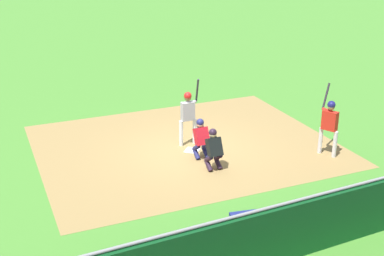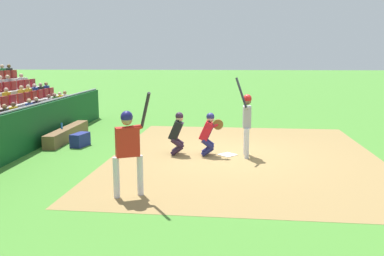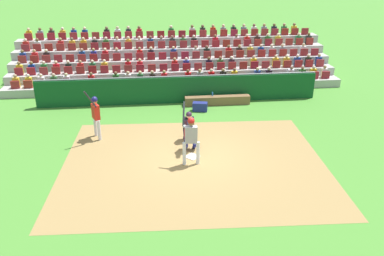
{
  "view_description": "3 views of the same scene",
  "coord_description": "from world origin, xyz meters",
  "px_view_note": "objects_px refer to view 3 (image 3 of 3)",
  "views": [
    {
      "loc": [
        -6.66,
        -13.8,
        6.76
      ],
      "look_at": [
        -0.16,
        -0.32,
        0.93
      ],
      "focal_mm": 48.46,
      "sensor_mm": 36.0,
      "label": 1
    },
    {
      "loc": [
        11.6,
        -0.31,
        2.87
      ],
      "look_at": [
        0.05,
        -1.05,
        0.82
      ],
      "focal_mm": 37.45,
      "sensor_mm": 36.0,
      "label": 2
    },
    {
      "loc": [
        1.49,
        13.4,
        7.04
      ],
      "look_at": [
        -0.05,
        -0.56,
        0.95
      ],
      "focal_mm": 37.71,
      "sensor_mm": 36.0,
      "label": 3
    }
  ],
  "objects_px": {
    "batter_at_plate": "(191,135)",
    "water_bottle_on_bench": "(212,94)",
    "dugout_bench": "(217,100)",
    "equipment_duffel_bag": "(200,107)",
    "home_plate_umpire": "(189,124)",
    "catcher_crouching": "(190,133)",
    "home_plate_marker": "(192,157)",
    "on_deck_batter": "(96,113)"
  },
  "relations": [
    {
      "from": "catcher_crouching",
      "to": "home_plate_marker",
      "type": "bearing_deg",
      "value": 93.36
    },
    {
      "from": "home_plate_marker",
      "to": "catcher_crouching",
      "type": "bearing_deg",
      "value": -86.64
    },
    {
      "from": "home_plate_marker",
      "to": "home_plate_umpire",
      "type": "relative_size",
      "value": 0.34
    },
    {
      "from": "equipment_duffel_bag",
      "to": "on_deck_batter",
      "type": "relative_size",
      "value": 0.32
    },
    {
      "from": "catcher_crouching",
      "to": "water_bottle_on_bench",
      "type": "bearing_deg",
      "value": -108.26
    },
    {
      "from": "catcher_crouching",
      "to": "water_bottle_on_bench",
      "type": "xyz_separation_m",
      "value": [
        -1.68,
        -5.09,
        -0.18
      ]
    },
    {
      "from": "home_plate_umpire",
      "to": "equipment_duffel_bag",
      "type": "bearing_deg",
      "value": -105.09
    },
    {
      "from": "dugout_bench",
      "to": "equipment_duffel_bag",
      "type": "height_order",
      "value": "dugout_bench"
    },
    {
      "from": "water_bottle_on_bench",
      "to": "catcher_crouching",
      "type": "bearing_deg",
      "value": 71.74
    },
    {
      "from": "home_plate_marker",
      "to": "water_bottle_on_bench",
      "type": "xyz_separation_m",
      "value": [
        -1.65,
        -5.66,
        0.52
      ]
    },
    {
      "from": "batter_at_plate",
      "to": "water_bottle_on_bench",
      "type": "distance_m",
      "value": 6.47
    },
    {
      "from": "home_plate_umpire",
      "to": "water_bottle_on_bench",
      "type": "distance_m",
      "value": 4.47
    },
    {
      "from": "dugout_bench",
      "to": "equipment_duffel_bag",
      "type": "relative_size",
      "value": 4.68
    },
    {
      "from": "catcher_crouching",
      "to": "dugout_bench",
      "type": "relative_size",
      "value": 0.39
    },
    {
      "from": "batter_at_plate",
      "to": "catcher_crouching",
      "type": "height_order",
      "value": "batter_at_plate"
    },
    {
      "from": "on_deck_batter",
      "to": "home_plate_marker",
      "type": "bearing_deg",
      "value": 150.18
    },
    {
      "from": "water_bottle_on_bench",
      "to": "equipment_duffel_bag",
      "type": "height_order",
      "value": "water_bottle_on_bench"
    },
    {
      "from": "catcher_crouching",
      "to": "equipment_duffel_bag",
      "type": "bearing_deg",
      "value": -102.54
    },
    {
      "from": "home_plate_umpire",
      "to": "on_deck_batter",
      "type": "bearing_deg",
      "value": -9.6
    },
    {
      "from": "home_plate_marker",
      "to": "dugout_bench",
      "type": "xyz_separation_m",
      "value": [
        -1.89,
        -5.56,
        0.2
      ]
    },
    {
      "from": "dugout_bench",
      "to": "equipment_duffel_bag",
      "type": "distance_m",
      "value": 1.27
    },
    {
      "from": "dugout_bench",
      "to": "batter_at_plate",
      "type": "bearing_deg",
      "value": 71.79
    },
    {
      "from": "batter_at_plate",
      "to": "dugout_bench",
      "type": "distance_m",
      "value": 6.48
    },
    {
      "from": "home_plate_marker",
      "to": "home_plate_umpire",
      "type": "bearing_deg",
      "value": -90.71
    },
    {
      "from": "catcher_crouching",
      "to": "home_plate_umpire",
      "type": "distance_m",
      "value": 0.93
    },
    {
      "from": "water_bottle_on_bench",
      "to": "on_deck_batter",
      "type": "xyz_separation_m",
      "value": [
        5.35,
        3.53,
        0.59
      ]
    },
    {
      "from": "home_plate_marker",
      "to": "home_plate_umpire",
      "type": "distance_m",
      "value": 1.64
    },
    {
      "from": "home_plate_umpire",
      "to": "water_bottle_on_bench",
      "type": "relative_size",
      "value": 6.43
    },
    {
      "from": "catcher_crouching",
      "to": "dugout_bench",
      "type": "height_order",
      "value": "catcher_crouching"
    },
    {
      "from": "catcher_crouching",
      "to": "on_deck_batter",
      "type": "relative_size",
      "value": 0.58
    },
    {
      "from": "batter_at_plate",
      "to": "water_bottle_on_bench",
      "type": "relative_size",
      "value": 11.51
    },
    {
      "from": "home_plate_marker",
      "to": "catcher_crouching",
      "type": "distance_m",
      "value": 0.9
    },
    {
      "from": "batter_at_plate",
      "to": "home_plate_marker",
      "type": "bearing_deg",
      "value": -102.28
    },
    {
      "from": "batter_at_plate",
      "to": "catcher_crouching",
      "type": "distance_m",
      "value": 1.18
    },
    {
      "from": "catcher_crouching",
      "to": "equipment_duffel_bag",
      "type": "relative_size",
      "value": 1.83
    },
    {
      "from": "home_plate_umpire",
      "to": "on_deck_batter",
      "type": "relative_size",
      "value": 0.58
    },
    {
      "from": "batter_at_plate",
      "to": "equipment_duffel_bag",
      "type": "xyz_separation_m",
      "value": [
        -1.02,
        -5.3,
        -0.93
      ]
    },
    {
      "from": "home_plate_umpire",
      "to": "equipment_duffel_bag",
      "type": "height_order",
      "value": "home_plate_umpire"
    },
    {
      "from": "on_deck_batter",
      "to": "batter_at_plate",
      "type": "bearing_deg",
      "value": 143.49
    },
    {
      "from": "batter_at_plate",
      "to": "water_bottle_on_bench",
      "type": "height_order",
      "value": "batter_at_plate"
    },
    {
      "from": "on_deck_batter",
      "to": "water_bottle_on_bench",
      "type": "bearing_deg",
      "value": -146.56
    },
    {
      "from": "batter_at_plate",
      "to": "equipment_duffel_bag",
      "type": "relative_size",
      "value": 3.3
    }
  ]
}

